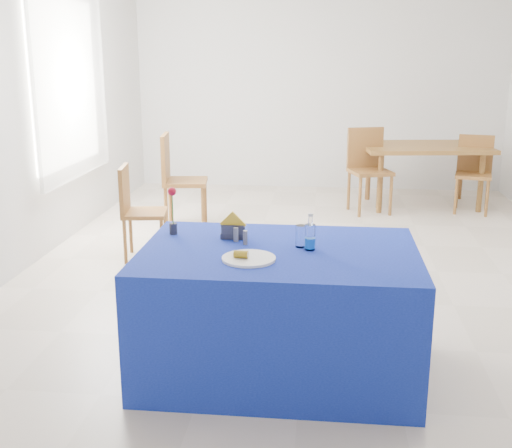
{
  "coord_description": "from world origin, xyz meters",
  "views": [
    {
      "loc": [
        0.11,
        -5.44,
        1.87
      ],
      "look_at": [
        -0.27,
        -1.96,
        0.92
      ],
      "focal_mm": 45.0,
      "sensor_mm": 36.0,
      "label": 1
    }
  ],
  "objects_px": {
    "plate": "(249,258)",
    "blue_table": "(279,311)",
    "oak_table": "(424,151)",
    "chair_win_a": "(136,206)",
    "chair_win_b": "(177,174)",
    "water_bottle": "(310,238)",
    "chair_bg_left": "(368,164)",
    "chair_bg_right": "(474,168)"
  },
  "relations": [
    {
      "from": "plate",
      "to": "oak_table",
      "type": "relative_size",
      "value": 0.18
    },
    {
      "from": "oak_table",
      "to": "chair_bg_right",
      "type": "bearing_deg",
      "value": -20.77
    },
    {
      "from": "chair_bg_right",
      "to": "chair_win_b",
      "type": "distance_m",
      "value": 3.52
    },
    {
      "from": "chair_bg_right",
      "to": "blue_table",
      "type": "bearing_deg",
      "value": -102.42
    },
    {
      "from": "plate",
      "to": "chair_bg_left",
      "type": "height_order",
      "value": "chair_bg_left"
    },
    {
      "from": "chair_bg_left",
      "to": "chair_bg_right",
      "type": "xyz_separation_m",
      "value": [
        1.26,
        0.13,
        -0.05
      ]
    },
    {
      "from": "oak_table",
      "to": "water_bottle",
      "type": "bearing_deg",
      "value": -106.09
    },
    {
      "from": "water_bottle",
      "to": "chair_bg_left",
      "type": "height_order",
      "value": "chair_bg_left"
    },
    {
      "from": "plate",
      "to": "oak_table",
      "type": "distance_m",
      "value": 4.91
    },
    {
      "from": "chair_bg_left",
      "to": "chair_win_b",
      "type": "height_order",
      "value": "chair_win_b"
    },
    {
      "from": "oak_table",
      "to": "chair_bg_right",
      "type": "xyz_separation_m",
      "value": [
        0.56,
        -0.21,
        -0.16
      ]
    },
    {
      "from": "plate",
      "to": "blue_table",
      "type": "xyz_separation_m",
      "value": [
        0.15,
        0.21,
        -0.39
      ]
    },
    {
      "from": "blue_table",
      "to": "chair_bg_right",
      "type": "distance_m",
      "value": 4.68
    },
    {
      "from": "chair_win_b",
      "to": "water_bottle",
      "type": "bearing_deg",
      "value": -161.33
    },
    {
      "from": "chair_bg_left",
      "to": "plate",
      "type": "bearing_deg",
      "value": -119.85
    },
    {
      "from": "chair_bg_right",
      "to": "chair_win_b",
      "type": "relative_size",
      "value": 0.89
    },
    {
      "from": "chair_bg_left",
      "to": "oak_table",
      "type": "bearing_deg",
      "value": 8.68
    },
    {
      "from": "oak_table",
      "to": "chair_win_b",
      "type": "bearing_deg",
      "value": -154.52
    },
    {
      "from": "chair_bg_left",
      "to": "chair_bg_right",
      "type": "height_order",
      "value": "chair_bg_left"
    },
    {
      "from": "chair_win_b",
      "to": "chair_win_a",
      "type": "bearing_deg",
      "value": 166.05
    },
    {
      "from": "water_bottle",
      "to": "chair_win_b",
      "type": "height_order",
      "value": "chair_win_b"
    },
    {
      "from": "blue_table",
      "to": "chair_bg_left",
      "type": "height_order",
      "value": "chair_bg_left"
    },
    {
      "from": "oak_table",
      "to": "chair_win_b",
      "type": "height_order",
      "value": "chair_win_b"
    },
    {
      "from": "chair_bg_left",
      "to": "chair_win_a",
      "type": "distance_m",
      "value": 3.03
    },
    {
      "from": "oak_table",
      "to": "chair_win_a",
      "type": "relative_size",
      "value": 1.87
    },
    {
      "from": "blue_table",
      "to": "oak_table",
      "type": "distance_m",
      "value": 4.68
    },
    {
      "from": "chair_bg_right",
      "to": "plate",
      "type": "bearing_deg",
      "value": -102.98
    },
    {
      "from": "chair_bg_left",
      "to": "chair_win_b",
      "type": "distance_m",
      "value": 2.3
    },
    {
      "from": "plate",
      "to": "chair_bg_right",
      "type": "height_order",
      "value": "chair_bg_right"
    },
    {
      "from": "plate",
      "to": "chair_win_b",
      "type": "distance_m",
      "value": 3.53
    },
    {
      "from": "water_bottle",
      "to": "chair_win_a",
      "type": "height_order",
      "value": "water_bottle"
    },
    {
      "from": "water_bottle",
      "to": "chair_win_b",
      "type": "bearing_deg",
      "value": 115.95
    },
    {
      "from": "water_bottle",
      "to": "chair_bg_left",
      "type": "distance_m",
      "value": 4.12
    },
    {
      "from": "oak_table",
      "to": "chair_win_b",
      "type": "xyz_separation_m",
      "value": [
        -2.78,
        -1.33,
        -0.09
      ]
    },
    {
      "from": "blue_table",
      "to": "water_bottle",
      "type": "relative_size",
      "value": 7.44
    },
    {
      "from": "plate",
      "to": "chair_bg_left",
      "type": "distance_m",
      "value": 4.39
    },
    {
      "from": "chair_bg_left",
      "to": "chair_win_a",
      "type": "xyz_separation_m",
      "value": [
        -2.21,
        -2.07,
        -0.07
      ]
    },
    {
      "from": "water_bottle",
      "to": "chair_win_a",
      "type": "xyz_separation_m",
      "value": [
        -1.63,
        2.0,
        -0.33
      ]
    },
    {
      "from": "plate",
      "to": "chair_win_b",
      "type": "bearing_deg",
      "value": 109.54
    },
    {
      "from": "plate",
      "to": "blue_table",
      "type": "distance_m",
      "value": 0.47
    },
    {
      "from": "chair_win_a",
      "to": "water_bottle",
      "type": "bearing_deg",
      "value": -148.89
    },
    {
      "from": "water_bottle",
      "to": "blue_table",
      "type": "bearing_deg",
      "value": -174.79
    }
  ]
}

